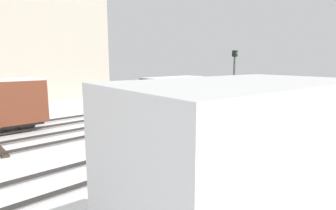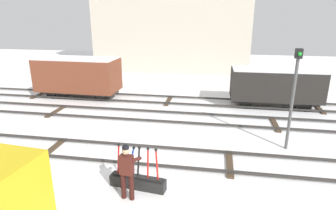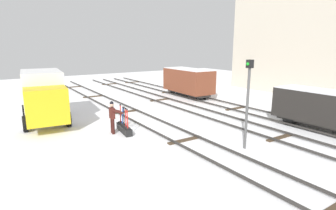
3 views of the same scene
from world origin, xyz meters
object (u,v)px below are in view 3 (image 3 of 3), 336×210
(switch_lever_frame, at_px, (124,128))
(freight_car_far_end, at_px, (323,108))
(signal_post, at_px, (248,96))
(freight_car_near_switch, at_px, (188,81))
(delivery_truck, at_px, (44,95))
(rail_worker, at_px, (113,115))

(switch_lever_frame, bearing_deg, freight_car_far_end, 65.54)
(signal_post, bearing_deg, freight_car_near_switch, 154.40)
(signal_post, xyz_separation_m, freight_car_near_switch, (-11.75, 5.63, -1.00))
(switch_lever_frame, xyz_separation_m, delivery_truck, (-4.31, -3.25, 1.46))
(freight_car_far_end, bearing_deg, delivery_truck, -128.94)
(delivery_truck, height_order, freight_car_near_switch, delivery_truck)
(freight_car_far_end, xyz_separation_m, freight_car_near_switch, (-12.20, 0.00, 0.16))
(switch_lever_frame, height_order, freight_car_near_switch, freight_car_near_switch)
(delivery_truck, distance_m, freight_car_near_switch, 12.74)
(freight_car_far_end, bearing_deg, rail_worker, -120.94)
(rail_worker, distance_m, signal_post, 6.99)
(delivery_truck, xyz_separation_m, signal_post, (9.53, 6.92, 0.74))
(switch_lever_frame, bearing_deg, signal_post, 42.00)
(switch_lever_frame, distance_m, freight_car_far_end, 10.94)
(switch_lever_frame, relative_size, delivery_truck, 0.32)
(signal_post, height_order, freight_car_far_end, signal_post)
(freight_car_near_switch, bearing_deg, signal_post, -24.25)
(freight_car_near_switch, bearing_deg, freight_car_far_end, 1.35)
(rail_worker, relative_size, freight_car_far_end, 0.35)
(delivery_truck, bearing_deg, freight_car_near_switch, 105.40)
(switch_lever_frame, height_order, signal_post, signal_post)
(switch_lever_frame, relative_size, signal_post, 0.45)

